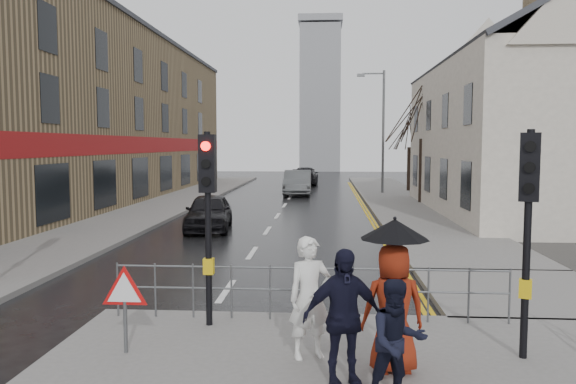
# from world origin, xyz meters

# --- Properties ---
(ground) EXTENTS (120.00, 120.00, 0.00)m
(ground) POSITION_xyz_m (0.00, 0.00, 0.00)
(ground) COLOR black
(ground) RESTS_ON ground
(left_pavement) EXTENTS (4.00, 44.00, 0.14)m
(left_pavement) POSITION_xyz_m (-6.50, 23.00, 0.07)
(left_pavement) COLOR #605E5B
(left_pavement) RESTS_ON ground
(right_pavement) EXTENTS (4.00, 40.00, 0.14)m
(right_pavement) POSITION_xyz_m (6.50, 25.00, 0.07)
(right_pavement) COLOR #605E5B
(right_pavement) RESTS_ON ground
(pavement_bridge_right) EXTENTS (4.00, 4.20, 0.14)m
(pavement_bridge_right) POSITION_xyz_m (6.50, 3.00, 0.07)
(pavement_bridge_right) COLOR #605E5B
(pavement_bridge_right) RESTS_ON ground
(building_left_terrace) EXTENTS (8.00, 42.00, 10.00)m
(building_left_terrace) POSITION_xyz_m (-12.00, 22.00, 5.00)
(building_left_terrace) COLOR #87704E
(building_left_terrace) RESTS_ON ground
(building_right_cream) EXTENTS (9.00, 16.40, 10.10)m
(building_right_cream) POSITION_xyz_m (12.00, 18.00, 4.78)
(building_right_cream) COLOR beige
(building_right_cream) RESTS_ON ground
(church_tower) EXTENTS (5.00, 5.00, 18.00)m
(church_tower) POSITION_xyz_m (1.50, 62.00, 9.00)
(church_tower) COLOR gray
(church_tower) RESTS_ON ground
(traffic_signal_near_left) EXTENTS (0.28, 0.27, 3.40)m
(traffic_signal_near_left) POSITION_xyz_m (0.20, 0.20, 2.46)
(traffic_signal_near_left) COLOR black
(traffic_signal_near_left) RESTS_ON near_pavement
(traffic_signal_near_right) EXTENTS (0.34, 0.33, 3.40)m
(traffic_signal_near_right) POSITION_xyz_m (5.20, -1.00, 2.46)
(traffic_signal_near_right) COLOR black
(traffic_signal_near_right) RESTS_ON near_pavement
(guard_railing_front) EXTENTS (7.14, 0.04, 1.00)m
(guard_railing_front) POSITION_xyz_m (1.95, 0.60, 0.86)
(guard_railing_front) COLOR #595B5E
(guard_railing_front) RESTS_ON near_pavement
(warning_sign) EXTENTS (0.80, 0.07, 1.35)m
(warning_sign) POSITION_xyz_m (-0.80, -1.21, 1.04)
(warning_sign) COLOR #595B5E
(warning_sign) RESTS_ON near_pavement
(street_lamp) EXTENTS (1.83, 0.25, 8.00)m
(street_lamp) POSITION_xyz_m (5.82, 28.00, 4.71)
(street_lamp) COLOR #595B5E
(street_lamp) RESTS_ON right_pavement
(tree_near) EXTENTS (2.40, 2.40, 6.58)m
(tree_near) POSITION_xyz_m (7.50, 22.00, 5.14)
(tree_near) COLOR #2E2119
(tree_near) RESTS_ON right_pavement
(tree_far) EXTENTS (2.40, 2.40, 5.64)m
(tree_far) POSITION_xyz_m (8.00, 30.00, 4.42)
(tree_far) COLOR #2E2119
(tree_far) RESTS_ON right_pavement
(pedestrian_a) EXTENTS (0.78, 0.66, 1.82)m
(pedestrian_a) POSITION_xyz_m (2.01, -1.20, 1.05)
(pedestrian_a) COLOR white
(pedestrian_a) RESTS_ON near_pavement
(pedestrian_b) EXTENTS (0.88, 0.76, 1.55)m
(pedestrian_b) POSITION_xyz_m (3.12, -2.64, 0.92)
(pedestrian_b) COLOR black
(pedestrian_b) RESTS_ON near_pavement
(pedestrian_with_umbrella) EXTENTS (0.96, 0.96, 2.16)m
(pedestrian_with_umbrella) POSITION_xyz_m (3.19, -1.66, 1.29)
(pedestrian_with_umbrella) COLOR maroon
(pedestrian_with_umbrella) RESTS_ON near_pavement
(pedestrian_d) EXTENTS (1.16, 0.72, 1.83)m
(pedestrian_d) POSITION_xyz_m (2.47, -2.16, 1.06)
(pedestrian_d) COLOR black
(pedestrian_d) RESTS_ON near_pavement
(car_parked) EXTENTS (2.10, 4.28, 1.41)m
(car_parked) POSITION_xyz_m (-2.28, 12.00, 0.70)
(car_parked) COLOR black
(car_parked) RESTS_ON ground
(car_mid) EXTENTS (1.81, 4.97, 1.63)m
(car_mid) POSITION_xyz_m (0.39, 27.48, 0.81)
(car_mid) COLOR #4C4F51
(car_mid) RESTS_ON ground
(car_far) EXTENTS (2.11, 5.06, 1.46)m
(car_far) POSITION_xyz_m (0.56, 36.73, 0.73)
(car_far) COLOR black
(car_far) RESTS_ON ground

